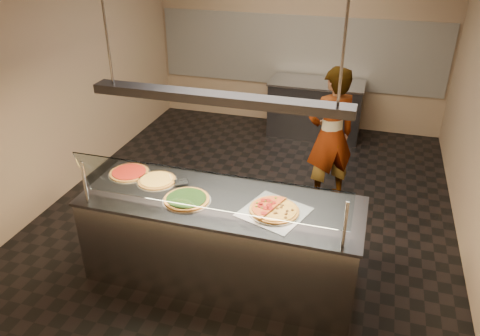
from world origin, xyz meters
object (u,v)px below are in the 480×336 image
(pizza_spatula, at_px, (175,179))
(half_pizza_sausage, at_px, (286,211))
(prep_table, at_px, (315,108))
(pizza_tomato, at_px, (129,172))
(pizza_cheese, at_px, (157,180))
(pizza_spinach, at_px, (187,199))
(sneeze_guard, at_px, (207,191))
(half_pizza_pepperoni, at_px, (263,207))
(serving_counter, at_px, (222,240))
(perforated_tray, at_px, (274,211))
(worker, at_px, (331,136))
(heat_lamp_housing, at_px, (218,98))

(pizza_spatula, bearing_deg, half_pizza_sausage, -12.33)
(prep_table, bearing_deg, pizza_tomato, -111.07)
(pizza_cheese, xyz_separation_m, pizza_tomato, (-0.35, 0.07, 0.00))
(pizza_spinach, bearing_deg, sneeze_guard, -38.95)
(half_pizza_pepperoni, xyz_separation_m, pizza_tomato, (-1.51, 0.28, -0.02))
(half_pizza_pepperoni, height_order, pizza_tomato, half_pizza_pepperoni)
(serving_counter, bearing_deg, half_pizza_pepperoni, -6.79)
(half_pizza_pepperoni, relative_size, pizza_spinach, 1.07)
(sneeze_guard, relative_size, perforated_tray, 3.56)
(pizza_spatula, bearing_deg, pizza_cheese, -163.74)
(serving_counter, relative_size, half_pizza_pepperoni, 5.43)
(sneeze_guard, height_order, pizza_tomato, sneeze_guard)
(perforated_tray, xyz_separation_m, half_pizza_sausage, (0.11, -0.00, 0.02))
(pizza_cheese, distance_m, worker, 2.33)
(perforated_tray, height_order, pizza_tomato, pizza_tomato)
(perforated_tray, distance_m, pizza_tomato, 1.65)
(half_pizza_pepperoni, xyz_separation_m, half_pizza_sausage, (0.22, -0.00, -0.01))
(sneeze_guard, bearing_deg, perforated_tray, 28.70)
(serving_counter, xyz_separation_m, half_pizza_sausage, (0.64, -0.05, 0.49))
(half_pizza_sausage, bearing_deg, prep_table, 94.32)
(half_pizza_sausage, xyz_separation_m, prep_table, (-0.30, 3.99, -0.49))
(serving_counter, xyz_separation_m, perforated_tray, (0.53, -0.05, 0.47))
(half_pizza_pepperoni, distance_m, pizza_spatula, 1.02)
(half_pizza_pepperoni, distance_m, worker, 1.99)
(pizza_cheese, bearing_deg, pizza_spatula, 16.26)
(serving_counter, height_order, pizza_cheese, pizza_cheese)
(half_pizza_pepperoni, distance_m, pizza_tomato, 1.54)
(prep_table, xyz_separation_m, heat_lamp_housing, (-0.34, -3.94, 1.48))
(half_pizza_pepperoni, bearing_deg, serving_counter, 173.21)
(pizza_tomato, bearing_deg, perforated_tray, -9.76)
(sneeze_guard, relative_size, prep_table, 1.59)
(sneeze_guard, relative_size, half_pizza_sausage, 4.95)
(half_pizza_pepperoni, relative_size, heat_lamp_housing, 0.22)
(half_pizza_sausage, height_order, pizza_cheese, half_pizza_sausage)
(pizza_spinach, distance_m, prep_table, 4.11)
(prep_table, relative_size, worker, 0.87)
(pizza_tomato, bearing_deg, sneeze_guard, -27.66)
(pizza_spinach, height_order, prep_table, pizza_spinach)
(pizza_cheese, distance_m, heat_lamp_housing, 1.26)
(pizza_spinach, height_order, heat_lamp_housing, heat_lamp_housing)
(half_pizza_sausage, bearing_deg, worker, 85.00)
(serving_counter, bearing_deg, pizza_cheese, 167.84)
(perforated_tray, height_order, pizza_spatula, pizza_spatula)
(perforated_tray, height_order, prep_table, perforated_tray)
(half_pizza_pepperoni, height_order, heat_lamp_housing, heat_lamp_housing)
(serving_counter, bearing_deg, heat_lamp_housing, 0.00)
(pizza_cheese, relative_size, heat_lamp_housing, 0.18)
(perforated_tray, height_order, worker, worker)
(perforated_tray, xyz_separation_m, pizza_spatula, (-1.09, 0.26, 0.02))
(pizza_cheese, bearing_deg, sneeze_guard, -34.21)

